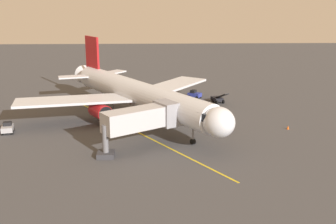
% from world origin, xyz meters
% --- Properties ---
extents(ground_plane, '(220.00, 220.00, 0.00)m').
position_xyz_m(ground_plane, '(0.00, 0.00, 0.00)').
color(ground_plane, '#424244').
extents(apron_lead_in_line, '(22.00, 33.67, 0.01)m').
position_xyz_m(apron_lead_in_line, '(-0.41, 6.91, 0.01)').
color(apron_lead_in_line, yellow).
rests_on(apron_lead_in_line, ground).
extents(airplane, '(30.56, 35.65, 11.50)m').
position_xyz_m(airplane, '(-0.25, 0.67, 4.00)').
color(airplane, silver).
rests_on(airplane, ground).
extents(jet_bridge, '(10.59, 8.10, 5.40)m').
position_xyz_m(jet_bridge, '(-1.90, 13.06, 3.76)').
color(jet_bridge, '#B7B7BC').
rests_on(jet_bridge, ground).
extents(ground_crew_marshaller, '(0.47, 0.44, 1.71)m').
position_xyz_m(ground_crew_marshaller, '(-13.72, 7.39, 0.89)').
color(ground_crew_marshaller, '#23232D').
rests_on(ground_crew_marshaller, ground).
extents(tug_near_nose, '(2.00, 2.57, 1.50)m').
position_xyz_m(tug_near_nose, '(17.35, 6.75, 0.70)').
color(tug_near_nose, '#9E9EA3').
rests_on(tug_near_nose, ground).
extents(tug_portside, '(2.75, 2.52, 1.50)m').
position_xyz_m(tug_portside, '(-10.48, -12.70, 0.70)').
color(tug_portside, '#2D3899').
rests_on(tug_portside, ground).
extents(belt_loader_starboard_side, '(2.68, 4.71, 2.32)m').
position_xyz_m(belt_loader_starboard_side, '(-14.29, -9.09, 0.71)').
color(belt_loader_starboard_side, black).
rests_on(belt_loader_starboard_side, ground).
extents(safety_cone_nose_left, '(0.32, 0.32, 0.55)m').
position_xyz_m(safety_cone_nose_left, '(3.15, 13.96, 0.28)').
color(safety_cone_nose_left, '#F2590F').
rests_on(safety_cone_nose_left, ground).
extents(safety_cone_nose_right, '(0.32, 0.32, 0.55)m').
position_xyz_m(safety_cone_nose_right, '(-21.85, 6.58, 0.28)').
color(safety_cone_nose_right, '#F2590F').
rests_on(safety_cone_nose_right, ground).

